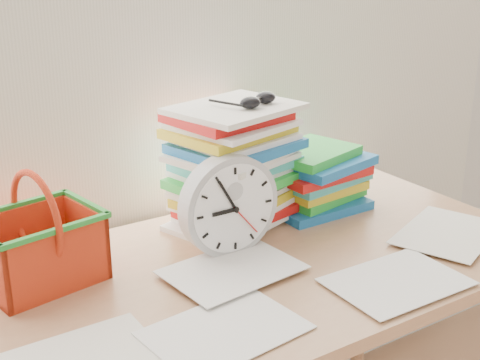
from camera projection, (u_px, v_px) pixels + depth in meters
desk at (246, 296)px, 1.49m from camera, size 1.40×0.70×0.75m
paper_stack at (234, 167)px, 1.63m from camera, size 0.37×0.34×0.30m
clock at (229, 205)px, 1.48m from camera, size 0.23×0.05×0.23m
sunglasses at (258, 100)px, 1.56m from camera, size 0.16×0.15×0.03m
book_stack at (318, 178)px, 1.75m from camera, size 0.30×0.25×0.17m
basket at (37, 229)px, 1.36m from camera, size 0.27×0.23×0.24m
scattered_papers at (246, 264)px, 1.46m from camera, size 1.26×0.42×0.02m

